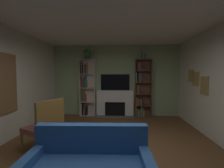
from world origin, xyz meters
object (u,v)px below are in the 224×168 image
object	(u,v)px
bookshelf_left	(86,89)
potted_plant	(87,54)
fireplace	(115,103)
armchair	(46,124)
coffee_table	(98,144)
bookshelf_right	(141,90)
vase_with_flowers	(144,56)
tv	(115,82)

from	to	relation	value
bookshelf_left	potted_plant	bearing A→B (deg)	-37.98
fireplace	armchair	xyz separation A→B (m)	(-1.37, -2.81, 0.03)
fireplace	armchair	world-z (taller)	armchair
potted_plant	coffee_table	xyz separation A→B (m)	(0.91, -3.19, -2.10)
fireplace	bookshelf_left	world-z (taller)	bookshelf_left
bookshelf_right	armchair	xyz separation A→B (m)	(-2.38, -2.80, -0.50)
vase_with_flowers	armchair	distance (m)	4.10
armchair	vase_with_flowers	bearing A→B (deg)	48.40
tv	potted_plant	xyz separation A→B (m)	(-1.08, -0.12, 1.11)
bookshelf_right	coffee_table	xyz separation A→B (m)	(-1.19, -3.23, -0.71)
coffee_table	bookshelf_right	bearing A→B (deg)	69.78
vase_with_flowers	coffee_table	distance (m)	3.97
tv	coffee_table	bearing A→B (deg)	-93.05
tv	vase_with_flowers	size ratio (longest dim) A/B	2.67
tv	potted_plant	distance (m)	1.56
potted_plant	coffee_table	size ratio (longest dim) A/B	0.50
bookshelf_right	armchair	bearing A→B (deg)	-130.34
armchair	bookshelf_right	bearing A→B (deg)	49.66
bookshelf_right	bookshelf_left	bearing A→B (deg)	179.67
tv	vase_with_flowers	world-z (taller)	vase_with_flowers
potted_plant	tv	bearing A→B (deg)	6.33
potted_plant	bookshelf_left	bearing A→B (deg)	142.02
vase_with_flowers	bookshelf_right	bearing A→B (deg)	147.23
bookshelf_left	potted_plant	distance (m)	1.38
bookshelf_left	coffee_table	size ratio (longest dim) A/B	2.74
vase_with_flowers	armchair	bearing A→B (deg)	-131.60
bookshelf_right	vase_with_flowers	bearing A→B (deg)	-32.77
tv	bookshelf_left	xyz separation A→B (m)	(-1.15, -0.06, -0.26)
fireplace	bookshelf_right	size ratio (longest dim) A/B	0.69
tv	vase_with_flowers	distance (m)	1.49
coffee_table	bookshelf_left	bearing A→B (deg)	106.79
bookshelf_right	armchair	world-z (taller)	bookshelf_right
bookshelf_left	vase_with_flowers	world-z (taller)	vase_with_flowers
potted_plant	fireplace	bearing A→B (deg)	2.62
tv	armchair	xyz separation A→B (m)	(-1.37, -2.88, -0.78)
fireplace	bookshelf_right	distance (m)	1.14
bookshelf_right	potted_plant	xyz separation A→B (m)	(-2.10, -0.04, 1.39)
fireplace	bookshelf_left	size ratio (longest dim) A/B	0.69
vase_with_flowers	fireplace	bearing A→B (deg)	177.33
bookshelf_right	coffee_table	world-z (taller)	bookshelf_right
potted_plant	armchair	size ratio (longest dim) A/B	0.37
potted_plant	vase_with_flowers	bearing A→B (deg)	-0.02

